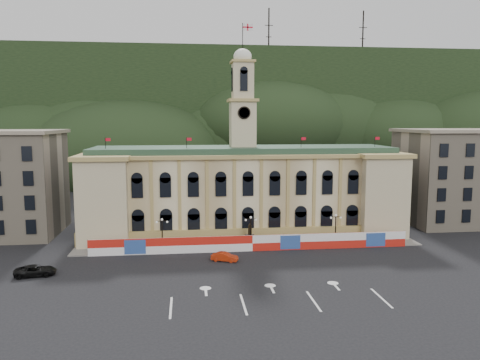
{
  "coord_description": "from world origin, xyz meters",
  "views": [
    {
      "loc": [
        -10.11,
        -55.39,
        20.32
      ],
      "look_at": [
        -1.62,
        18.0,
        10.85
      ],
      "focal_mm": 35.0,
      "sensor_mm": 36.0,
      "label": 1
    }
  ],
  "objects": [
    {
      "name": "lamp_right",
      "position": [
        14.0,
        17.0,
        3.07
      ],
      "size": [
        1.96,
        0.44,
        5.15
      ],
      "color": "black",
      "rests_on": "ground"
    },
    {
      "name": "side_building_left",
      "position": [
        -43.0,
        30.93,
        9.33
      ],
      "size": [
        21.0,
        17.0,
        18.6
      ],
      "color": "#B5A58C",
      "rests_on": "ground"
    },
    {
      "name": "pavement",
      "position": [
        0.0,
        17.75,
        0.08
      ],
      "size": [
        56.0,
        5.5,
        0.16
      ],
      "primitive_type": "cube",
      "color": "slate",
      "rests_on": "ground"
    },
    {
      "name": "city_hall",
      "position": [
        0.0,
        27.63,
        7.85
      ],
      "size": [
        56.2,
        17.6,
        37.1
      ],
      "color": "beige",
      "rests_on": "ground"
    },
    {
      "name": "hoarding_fence",
      "position": [
        0.06,
        15.07,
        1.25
      ],
      "size": [
        50.0,
        0.44,
        2.5
      ],
      "color": "red",
      "rests_on": "ground"
    },
    {
      "name": "lane_markings",
      "position": [
        0.0,
        -5.0,
        0.0
      ],
      "size": [
        26.0,
        10.0,
        0.02
      ],
      "primitive_type": null,
      "color": "white",
      "rests_on": "ground"
    },
    {
      "name": "ground",
      "position": [
        0.0,
        0.0,
        0.0
      ],
      "size": [
        260.0,
        260.0,
        0.0
      ],
      "primitive_type": "plane",
      "color": "black",
      "rests_on": "ground"
    },
    {
      "name": "statue",
      "position": [
        0.0,
        18.0,
        1.19
      ],
      "size": [
        1.4,
        1.4,
        3.72
      ],
      "color": "#595651",
      "rests_on": "ground"
    },
    {
      "name": "black_suv",
      "position": [
        -30.0,
        6.59,
        0.72
      ],
      "size": [
        3.95,
        5.92,
        1.44
      ],
      "primitive_type": "imported",
      "rotation": [
        0.0,
        0.0,
        1.72
      ],
      "color": "black",
      "rests_on": "ground"
    },
    {
      "name": "side_building_right",
      "position": [
        43.0,
        30.93,
        9.33
      ],
      "size": [
        21.0,
        17.0,
        18.6
      ],
      "color": "#B5A58C",
      "rests_on": "ground"
    },
    {
      "name": "lamp_center",
      "position": [
        0.0,
        17.0,
        3.07
      ],
      "size": [
        1.96,
        0.44,
        5.15
      ],
      "color": "black",
      "rests_on": "ground"
    },
    {
      "name": "hill_ridge",
      "position": [
        0.03,
        121.99,
        19.48
      ],
      "size": [
        230.0,
        80.0,
        64.0
      ],
      "color": "black",
      "rests_on": "ground"
    },
    {
      "name": "red_sedan",
      "position": [
        -4.76,
        10.21,
        0.64
      ],
      "size": [
        3.95,
        4.8,
        1.28
      ],
      "primitive_type": "imported",
      "rotation": [
        0.0,
        0.0,
        1.21
      ],
      "color": "#B8290D",
      "rests_on": "ground"
    },
    {
      "name": "lamp_left",
      "position": [
        -14.0,
        17.0,
        3.07
      ],
      "size": [
        1.96,
        0.44,
        5.15
      ],
      "color": "black",
      "rests_on": "ground"
    }
  ]
}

